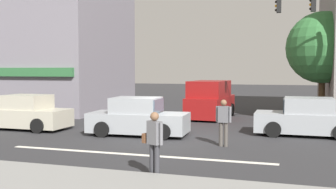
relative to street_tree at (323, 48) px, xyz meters
The scene contains 12 objects.
ground_plane 9.97m from the street_tree, 133.43° to the right, with size 120.00×120.00×0.00m, color #2B2B2D.
lane_marking_stripe 12.59m from the street_tree, 121.84° to the right, with size 9.00×0.24×0.01m, color silver.
building_left_block 18.55m from the street_tree, behind, with size 11.61×8.38×8.77m.
street_tree is the anchor object (origin of this frame).
utility_pole_near_left 14.88m from the street_tree, behind, with size 1.40×0.22×7.02m.
traffic_light_mast 3.42m from the street_tree, 89.40° to the right, with size 4.89×0.41×6.20m.
sedan_approaching_near 10.54m from the street_tree, 138.99° to the right, with size 4.19×2.05×1.58m.
van_crossing_rightbound 6.54m from the street_tree, behind, with size 2.24×4.70×2.11m.
sedan_crossing_leftbound 5.68m from the street_tree, 100.94° to the right, with size 4.11×1.89×1.58m.
sedan_parked_curbside 15.04m from the street_tree, 153.45° to the right, with size 4.11×1.90×1.58m.
pedestrian_foreground_with_bag 13.74m from the street_tree, 110.94° to the right, with size 0.64×0.52×1.67m.
pedestrian_mid_crossing 9.29m from the street_tree, 115.52° to the right, with size 0.57×0.26×1.67m.
Camera 1 is at (4.76, -15.06, 2.71)m, focal length 42.00 mm.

